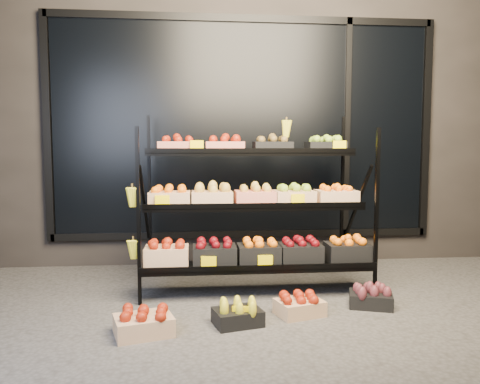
{
  "coord_description": "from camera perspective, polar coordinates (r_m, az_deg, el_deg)",
  "views": [
    {
      "loc": [
        -0.55,
        -3.74,
        1.31
      ],
      "look_at": [
        -0.14,
        0.55,
        0.92
      ],
      "focal_mm": 35.0,
      "sensor_mm": 36.0,
      "label": 1
    }
  ],
  "objects": [
    {
      "name": "floor_crate_left",
      "position": [
        3.5,
        -11.68,
        -15.24
      ],
      "size": [
        0.46,
        0.39,
        0.2
      ],
      "rotation": [
        0.0,
        0.0,
        0.29
      ],
      "color": "#DBAD7E",
      "rests_on": "ground"
    },
    {
      "name": "floor_crate_midleft",
      "position": [
        3.62,
        -0.29,
        -14.61
      ],
      "size": [
        0.4,
        0.33,
        0.18
      ],
      "rotation": [
        0.0,
        0.0,
        0.25
      ],
      "color": "black",
      "rests_on": "ground"
    },
    {
      "name": "building",
      "position": [
        6.36,
        -0.5,
        9.11
      ],
      "size": [
        6.0,
        2.08,
        3.5
      ],
      "color": "#2D2826",
      "rests_on": "ground"
    },
    {
      "name": "ground",
      "position": [
        4.0,
        2.83,
        -13.95
      ],
      "size": [
        24.0,
        24.0,
        0.0
      ],
      "primitive_type": "plane",
      "color": "#514F4C",
      "rests_on": "ground"
    },
    {
      "name": "floor_crate_right",
      "position": [
        4.15,
        15.64,
        -12.19
      ],
      "size": [
        0.41,
        0.35,
        0.18
      ],
      "rotation": [
        0.0,
        0.0,
        -0.31
      ],
      "color": "black",
      "rests_on": "ground"
    },
    {
      "name": "display_rack",
      "position": [
        4.4,
        1.65,
        -1.65
      ],
      "size": [
        2.18,
        1.02,
        1.72
      ],
      "color": "black",
      "rests_on": "ground"
    },
    {
      "name": "tag_floor_a",
      "position": [
        3.58,
        0.1,
        -15.26
      ],
      "size": [
        0.13,
        0.01,
        0.12
      ],
      "primitive_type": "cube",
      "color": "#FFE100",
      "rests_on": "ground"
    },
    {
      "name": "floor_crate_midright",
      "position": [
        3.84,
        7.27,
        -13.43
      ],
      "size": [
        0.41,
        0.35,
        0.19
      ],
      "rotation": [
        0.0,
        0.0,
        0.3
      ],
      "color": "#DBAD7E",
      "rests_on": "ground"
    }
  ]
}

